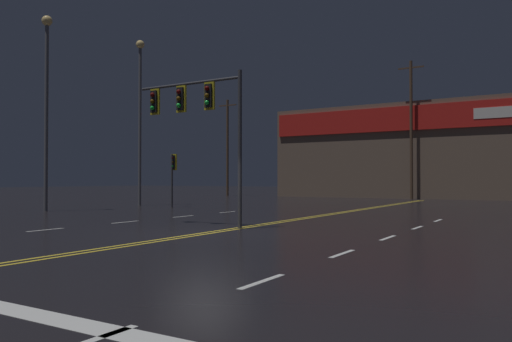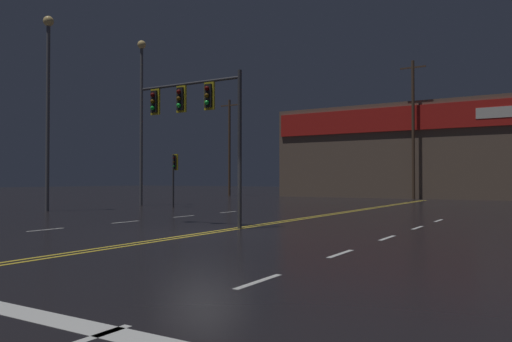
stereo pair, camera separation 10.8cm
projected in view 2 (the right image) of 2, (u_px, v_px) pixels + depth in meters
ground_plane at (204, 234)px, 15.52m from camera, size 200.00×200.00×0.00m
road_markings at (196, 241)px, 13.54m from camera, size 15.58×60.00×0.01m
traffic_signal_median at (194, 108)px, 18.11m from camera, size 4.58×0.36×5.46m
traffic_signal_corner_northwest at (174, 168)px, 30.56m from camera, size 0.42×0.36×3.26m
streetlight_near_right at (48, 88)px, 26.84m from camera, size 0.56×0.56×10.53m
streetlight_median_approach at (141, 102)px, 32.92m from camera, size 0.56×0.56×10.92m
building_backdrop at (442, 152)px, 47.61m from camera, size 30.03×10.23×8.71m
utility_pole_row at (448, 128)px, 41.91m from camera, size 45.81×0.26×12.49m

